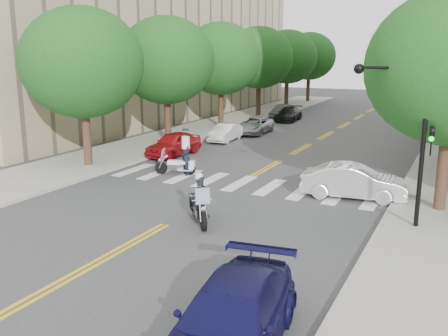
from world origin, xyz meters
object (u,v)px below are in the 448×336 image
Objects in this scene: motorcycle_parked at (179,166)px; officer_standing at (186,157)px; motorcycle_police at (199,200)px; sedan_blue at (231,320)px; convertible at (354,182)px.

motorcycle_parked is 1.06× the size of officer_standing.
sedan_blue is (4.57, -6.84, -0.10)m from motorcycle_police.
motorcycle_parked is at bearing 81.30° from convertible.
motorcycle_parked is at bearing -122.96° from officer_standing.
officer_standing is at bearing -91.32° from motorcycle_parked.
sedan_blue is (0.18, -12.50, 0.02)m from convertible.
motorcycle_parked is 0.40× the size of sedan_blue.
motorcycle_police is 7.26m from officer_standing.
convertible is at bearing 83.20° from sedan_blue.
motorcycle_police is at bearing 134.91° from convertible.
motorcycle_police reaches higher than convertible.
sedan_blue is at bearing 85.02° from motorcycle_police.
officer_standing is at bearing -94.37° from motorcycle_police.
officer_standing is (-4.10, 5.99, 0.11)m from motorcycle_police.
officer_standing is 0.44× the size of convertible.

